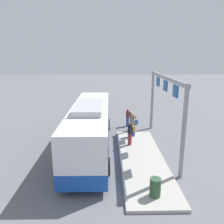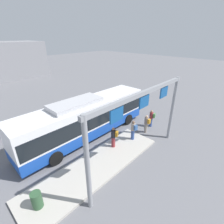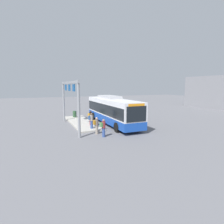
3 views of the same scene
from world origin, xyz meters
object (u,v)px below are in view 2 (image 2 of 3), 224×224
person_boarding (151,118)px  person_waiting_near (133,130)px  person_waiting_far (114,137)px  bus_main (86,117)px  trash_bin (37,200)px  person_waiting_mid (146,124)px

person_boarding → person_waiting_near: 3.11m
person_waiting_far → bus_main: bearing=-24.1°
person_waiting_far → trash_bin: size_ratio=1.86×
person_waiting_near → trash_bin: bearing=96.2°
person_waiting_near → person_waiting_mid: (1.87, -0.06, -0.16)m
trash_bin → person_waiting_near: bearing=0.7°
person_boarding → person_waiting_near: size_ratio=1.00×
person_waiting_mid → bus_main: bearing=46.4°
bus_main → person_waiting_mid: bearing=-40.3°
bus_main → person_waiting_far: (0.25, -2.84, -0.76)m
bus_main → person_waiting_mid: size_ratio=7.04×
person_waiting_mid → trash_bin: bearing=87.3°
person_waiting_far → trash_bin: person_waiting_far is taller
bus_main → person_waiting_mid: bus_main is taller
person_boarding → person_waiting_far: 4.91m
person_boarding → person_waiting_mid: same height
person_boarding → person_waiting_mid: 1.26m
person_boarding → person_waiting_near: bearing=78.4°
bus_main → person_boarding: size_ratio=7.04×
person_waiting_near → trash_bin: (-7.97, -0.10, -0.44)m
bus_main → person_waiting_far: bearing=-84.5°
person_boarding → person_waiting_mid: size_ratio=1.00×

